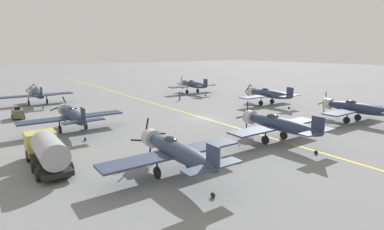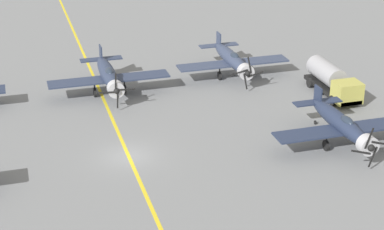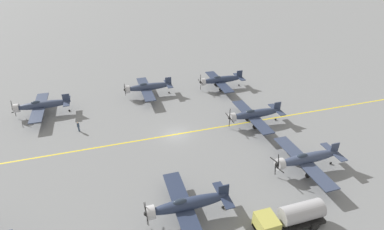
% 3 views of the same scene
% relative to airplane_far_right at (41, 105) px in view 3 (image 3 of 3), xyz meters
% --- Properties ---
extents(ground_plane, '(400.00, 400.00, 0.00)m').
position_rel_airplane_far_right_xyz_m(ground_plane, '(-13.77, -21.92, -2.01)').
color(ground_plane, slate).
extents(taxiway_stripe, '(0.30, 160.00, 0.01)m').
position_rel_airplane_far_right_xyz_m(taxiway_stripe, '(-13.77, -21.92, -2.01)').
color(taxiway_stripe, yellow).
rests_on(taxiway_stripe, ground).
extents(airplane_far_right, '(12.00, 9.98, 3.68)m').
position_rel_airplane_far_right_xyz_m(airplane_far_right, '(0.00, 0.00, 0.00)').
color(airplane_far_right, '#2E3852').
rests_on(airplane_far_right, ground).
extents(airplane_mid_right, '(12.00, 9.98, 3.65)m').
position_rel_airplane_far_right_xyz_m(airplane_mid_right, '(2.27, -20.00, -0.00)').
color(airplane_mid_right, '#2E3952').
rests_on(airplane_mid_right, ground).
extents(airplane_near_right, '(12.00, 9.98, 3.79)m').
position_rel_airplane_far_right_xyz_m(airplane_near_right, '(1.36, -35.91, -0.00)').
color(airplane_near_right, '#253049').
rests_on(airplane_near_right, ground).
extents(airplane_mid_left, '(12.00, 9.98, 3.74)m').
position_rel_airplane_far_right_xyz_m(airplane_mid_left, '(-31.12, -18.68, -0.00)').
color(airplane_mid_left, '#252F48').
rests_on(airplane_mid_left, ground).
extents(airplane_near_center, '(12.00, 9.98, 3.80)m').
position_rel_airplane_far_right_xyz_m(airplane_near_center, '(-14.57, -35.72, 0.00)').
color(airplane_near_center, '#2C364F').
rests_on(airplane_near_center, ground).
extents(airplane_near_left, '(12.00, 9.98, 3.77)m').
position_rel_airplane_far_right_xyz_m(airplane_near_left, '(-27.96, -36.71, 0.00)').
color(airplane_near_left, '#343E58').
rests_on(airplane_near_left, ground).
extents(fuel_tanker, '(2.67, 8.00, 2.98)m').
position_rel_airplane_far_right_xyz_m(fuel_tanker, '(-35.85, -29.16, -0.50)').
color(fuel_tanker, black).
rests_on(fuel_tanker, ground).
extents(ground_crew_walking, '(0.39, 0.39, 1.79)m').
position_rel_airplane_far_right_xyz_m(ground_crew_walking, '(-7.96, -6.48, -1.03)').
color(ground_crew_walking, '#334256').
rests_on(ground_crew_walking, ground).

